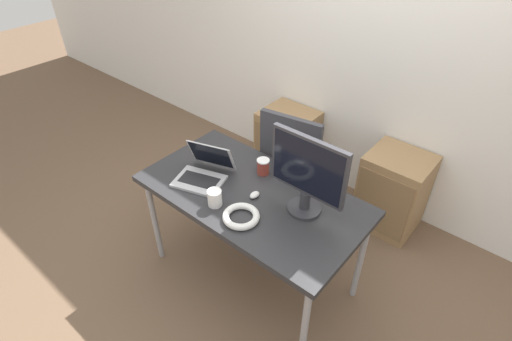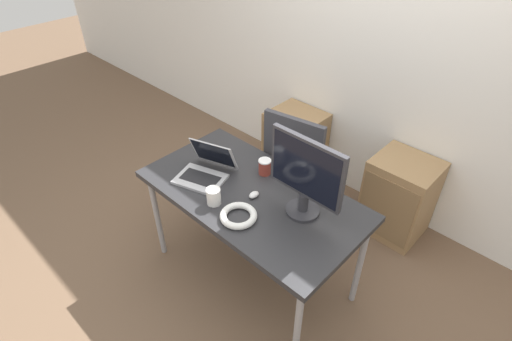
{
  "view_description": "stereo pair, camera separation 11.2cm",
  "coord_description": "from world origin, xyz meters",
  "views": [
    {
      "loc": [
        1.22,
        -1.41,
        2.37
      ],
      "look_at": [
        0.0,
        0.04,
        0.93
      ],
      "focal_mm": 28.0,
      "sensor_mm": 36.0,
      "label": 1
    },
    {
      "loc": [
        1.3,
        -1.34,
        2.37
      ],
      "look_at": [
        0.0,
        0.04,
        0.93
      ],
      "focal_mm": 28.0,
      "sensor_mm": 36.0,
      "label": 2
    }
  ],
  "objects": [
    {
      "name": "office_chair",
      "position": [
        -0.08,
        0.64,
        0.42
      ],
      "size": [
        0.56,
        0.59,
        1.1
      ],
      "color": "#232326",
      "rests_on": "ground_plane"
    },
    {
      "name": "coffee_cup_brown",
      "position": [
        -0.07,
        0.2,
        0.83
      ],
      "size": [
        0.08,
        0.08,
        0.1
      ],
      "color": "maroon",
      "rests_on": "desk"
    },
    {
      "name": "cabinet_right",
      "position": [
        0.5,
        1.12,
        0.33
      ],
      "size": [
        0.46,
        0.42,
        0.66
      ],
      "color": "#99754C",
      "rests_on": "ground_plane"
    },
    {
      "name": "cable_coil",
      "position": [
        0.1,
        -0.21,
        0.8
      ],
      "size": [
        0.21,
        0.21,
        0.04
      ],
      "color": "white",
      "rests_on": "desk"
    },
    {
      "name": "wall_back",
      "position": [
        0.0,
        1.37,
        1.3
      ],
      "size": [
        10.0,
        0.05,
        2.6
      ],
      "color": "white",
      "rests_on": "ground_plane"
    },
    {
      "name": "mouse",
      "position": [
        0.04,
        -0.02,
        0.79
      ],
      "size": [
        0.05,
        0.07,
        0.03
      ],
      "color": "silver",
      "rests_on": "desk"
    },
    {
      "name": "cabinet_left",
      "position": [
        -0.54,
        1.12,
        0.33
      ],
      "size": [
        0.46,
        0.42,
        0.66
      ],
      "color": "#99754C",
      "rests_on": "ground_plane"
    },
    {
      "name": "monitor",
      "position": [
        0.33,
        0.08,
        1.04
      ],
      "size": [
        0.47,
        0.2,
        0.5
      ],
      "color": "#2D2D33",
      "rests_on": "desk"
    },
    {
      "name": "coffee_cup_white",
      "position": [
        -0.1,
        -0.22,
        0.83
      ],
      "size": [
        0.08,
        0.08,
        0.1
      ],
      "color": "white",
      "rests_on": "desk"
    },
    {
      "name": "desk",
      "position": [
        0.0,
        0.0,
        0.72
      ],
      "size": [
        1.41,
        0.75,
        0.78
      ],
      "color": "#28282B",
      "rests_on": "ground_plane"
    },
    {
      "name": "ground_plane",
      "position": [
        0.0,
        0.0,
        0.0
      ],
      "size": [
        14.0,
        14.0,
        0.0
      ],
      "primitive_type": "plane",
      "color": "brown"
    },
    {
      "name": "laptop_center",
      "position": [
        -0.33,
        -0.09,
        0.83
      ],
      "size": [
        0.36,
        0.39,
        0.23
      ],
      "color": "#ADADB2",
      "rests_on": "desk"
    }
  ]
}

